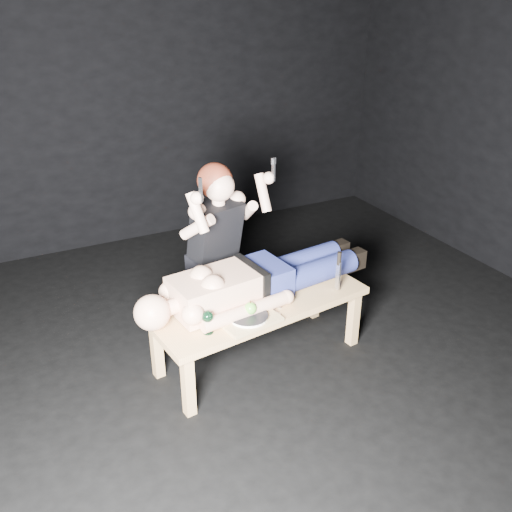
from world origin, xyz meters
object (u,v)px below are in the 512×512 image
object	(u,v)px
table	(259,330)
kneeling_woman	(209,246)
lying_man	(258,275)
goblet	(208,322)
carving_knife	(338,272)
serving_tray	(249,319)

from	to	relation	value
table	kneeling_woman	xyz separation A→B (m)	(-0.13, 0.51, 0.43)
lying_man	goblet	world-z (taller)	lying_man
lying_man	table	bearing A→B (deg)	-118.47
carving_knife	lying_man	bearing A→B (deg)	150.78
lying_man	goblet	size ratio (longest dim) A/B	10.26
table	serving_tray	xyz separation A→B (m)	(-0.16, -0.18, 0.24)
serving_tray	carving_knife	distance (m)	0.70
table	lying_man	bearing A→B (deg)	61.53
lying_man	carving_knife	xyz separation A→B (m)	(0.49, -0.20, 0.00)
table	lying_man	distance (m)	0.38
table	carving_knife	xyz separation A→B (m)	(0.52, -0.11, 0.37)
kneeling_woman	serving_tray	distance (m)	0.71
lying_man	goblet	distance (m)	0.54
carving_knife	kneeling_woman	bearing A→B (deg)	129.54
table	carving_knife	size ratio (longest dim) A/B	5.04
kneeling_woman	goblet	bearing A→B (deg)	-127.64
table	lying_man	size ratio (longest dim) A/B	0.95
kneeling_woman	carving_knife	size ratio (longest dim) A/B	4.62
serving_tray	carving_knife	world-z (taller)	carving_knife
carving_knife	goblet	bearing A→B (deg)	177.36
goblet	carving_knife	bearing A→B (deg)	4.41
table	lying_man	xyz separation A→B (m)	(0.03, 0.09, 0.36)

